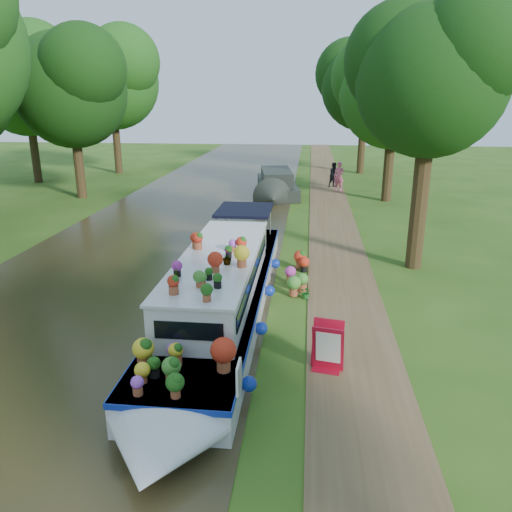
{
  "coord_description": "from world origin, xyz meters",
  "views": [
    {
      "loc": [
        0.03,
        -14.3,
        5.79
      ],
      "look_at": [
        -1.47,
        -0.36,
        1.3
      ],
      "focal_mm": 35.0,
      "sensor_mm": 36.0,
      "label": 1
    }
  ],
  "objects_px": {
    "plant_boat": "(220,291)",
    "sandwich_board": "(328,349)",
    "second_boat": "(276,184)",
    "pedestrian_dark": "(334,175)",
    "pedestrian_pink": "(339,176)"
  },
  "relations": [
    {
      "from": "plant_boat",
      "to": "pedestrian_dark",
      "type": "distance_m",
      "value": 21.66
    },
    {
      "from": "plant_boat",
      "to": "pedestrian_pink",
      "type": "distance_m",
      "value": 20.29
    },
    {
      "from": "plant_boat",
      "to": "sandwich_board",
      "type": "distance_m",
      "value": 3.65
    },
    {
      "from": "plant_boat",
      "to": "sandwich_board",
      "type": "xyz_separation_m",
      "value": [
        2.8,
        -2.32,
        -0.33
      ]
    },
    {
      "from": "plant_boat",
      "to": "second_boat",
      "type": "distance_m",
      "value": 18.52
    },
    {
      "from": "pedestrian_pink",
      "to": "plant_boat",
      "type": "bearing_deg",
      "value": -78.18
    },
    {
      "from": "plant_boat",
      "to": "second_boat",
      "type": "height_order",
      "value": "plant_boat"
    },
    {
      "from": "second_boat",
      "to": "pedestrian_dark",
      "type": "xyz_separation_m",
      "value": [
        3.65,
        2.78,
        0.23
      ]
    },
    {
      "from": "sandwich_board",
      "to": "pedestrian_dark",
      "type": "distance_m",
      "value": 23.64
    },
    {
      "from": "plant_boat",
      "to": "pedestrian_pink",
      "type": "xyz_separation_m",
      "value": [
        4.15,
        19.86,
        0.1
      ]
    },
    {
      "from": "plant_boat",
      "to": "pedestrian_dark",
      "type": "xyz_separation_m",
      "value": [
        3.91,
        21.3,
        -0.01
      ]
    },
    {
      "from": "pedestrian_pink",
      "to": "pedestrian_dark",
      "type": "bearing_deg",
      "value": 122.92
    },
    {
      "from": "plant_boat",
      "to": "pedestrian_pink",
      "type": "relative_size",
      "value": 7.29
    },
    {
      "from": "second_boat",
      "to": "sandwich_board",
      "type": "distance_m",
      "value": 20.99
    },
    {
      "from": "second_boat",
      "to": "sandwich_board",
      "type": "xyz_separation_m",
      "value": [
        2.54,
        -20.83,
        -0.08
      ]
    }
  ]
}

